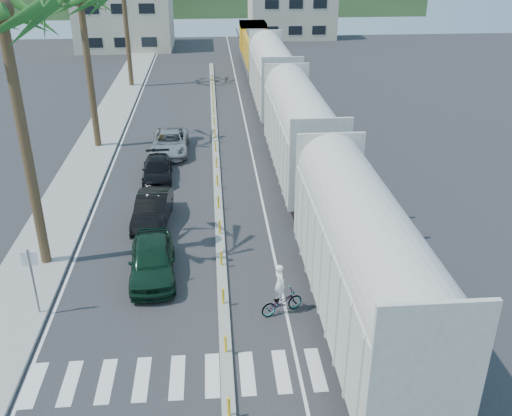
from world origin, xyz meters
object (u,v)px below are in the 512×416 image
(car_second, at_px, (153,209))
(cyclist, at_px, (281,298))
(car_lead, at_px, (152,260))
(street_sign, at_px, (32,273))

(car_second, relative_size, cyclist, 2.11)
(car_lead, height_order, cyclist, cyclist)
(cyclist, bearing_deg, car_lead, 37.01)
(street_sign, height_order, car_second, street_sign)
(car_lead, xyz_separation_m, car_second, (-0.41, 5.24, -0.07))
(car_lead, bearing_deg, car_second, 90.60)
(car_lead, bearing_deg, street_sign, -153.01)
(street_sign, distance_m, cyclist, 9.70)
(street_sign, bearing_deg, cyclist, -3.49)
(car_lead, xyz_separation_m, cyclist, (5.32, -3.14, -0.15))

